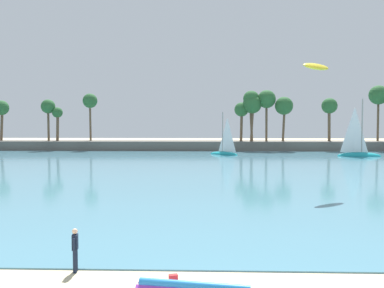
{
  "coord_description": "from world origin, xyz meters",
  "views": [
    {
      "loc": [
        3.67,
        -7.21,
        5.72
      ],
      "look_at": [
        2.98,
        13.34,
        4.58
      ],
      "focal_mm": 39.4,
      "sensor_mm": 36.0,
      "label": 1
    }
  ],
  "objects_px": {
    "kite_aloft_high_over_bay": "(316,67)",
    "sailboat_near_shore": "(358,151)",
    "backpack_near_kite": "(173,281)",
    "person_at_waterline": "(75,249)",
    "sailboat_mid_bay": "(224,151)"
  },
  "relations": [
    {
      "from": "backpack_near_kite",
      "to": "kite_aloft_high_over_bay",
      "type": "relative_size",
      "value": 0.15
    },
    {
      "from": "person_at_waterline",
      "to": "kite_aloft_high_over_bay",
      "type": "bearing_deg",
      "value": 53.85
    },
    {
      "from": "person_at_waterline",
      "to": "backpack_near_kite",
      "type": "relative_size",
      "value": 3.78
    },
    {
      "from": "kite_aloft_high_over_bay",
      "to": "sailboat_near_shore",
      "type": "bearing_deg",
      "value": -151.49
    },
    {
      "from": "backpack_near_kite",
      "to": "sailboat_mid_bay",
      "type": "relative_size",
      "value": 0.06
    },
    {
      "from": "backpack_near_kite",
      "to": "sailboat_mid_bay",
      "type": "xyz_separation_m",
      "value": [
        4.19,
        56.08,
        0.54
      ]
    },
    {
      "from": "sailboat_near_shore",
      "to": "sailboat_mid_bay",
      "type": "xyz_separation_m",
      "value": [
        -21.15,
        2.64,
        -0.2
      ]
    },
    {
      "from": "person_at_waterline",
      "to": "kite_aloft_high_over_bay",
      "type": "height_order",
      "value": "kite_aloft_high_over_bay"
    },
    {
      "from": "person_at_waterline",
      "to": "sailboat_near_shore",
      "type": "relative_size",
      "value": 0.17
    },
    {
      "from": "backpack_near_kite",
      "to": "kite_aloft_high_over_bay",
      "type": "height_order",
      "value": "kite_aloft_high_over_bay"
    },
    {
      "from": "sailboat_near_shore",
      "to": "kite_aloft_high_over_bay",
      "type": "xyz_separation_m",
      "value": [
        -15.42,
        -33.29,
        9.11
      ]
    },
    {
      "from": "backpack_near_kite",
      "to": "person_at_waterline",
      "type": "bearing_deg",
      "value": 160.52
    },
    {
      "from": "backpack_near_kite",
      "to": "sailboat_near_shore",
      "type": "height_order",
      "value": "sailboat_near_shore"
    },
    {
      "from": "backpack_near_kite",
      "to": "sailboat_near_shore",
      "type": "relative_size",
      "value": 0.04
    },
    {
      "from": "backpack_near_kite",
      "to": "sailboat_mid_bay",
      "type": "height_order",
      "value": "sailboat_mid_bay"
    }
  ]
}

